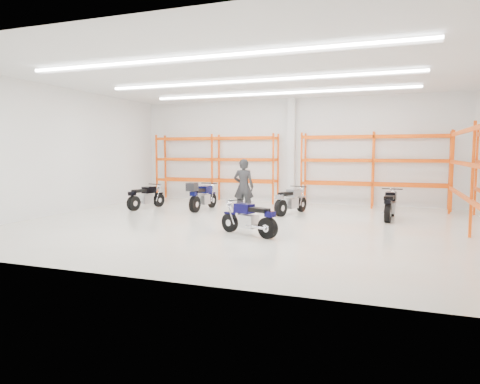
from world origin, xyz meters
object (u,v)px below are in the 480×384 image
(motorcycle_back_a, at_px, (145,198))
(motorcycle_back_c, at_px, (290,202))
(structural_column, at_px, (291,151))
(motorcycle_back_b, at_px, (201,197))
(standing_man, at_px, (244,187))
(motorcycle_main, at_px, (250,220))
(motorcycle_back_d, at_px, (390,206))

(motorcycle_back_a, height_order, motorcycle_back_c, motorcycle_back_c)
(motorcycle_back_c, bearing_deg, structural_column, 102.57)
(motorcycle_back_b, relative_size, motorcycle_back_c, 1.10)
(structural_column, bearing_deg, motorcycle_back_c, -77.43)
(motorcycle_back_c, xyz_separation_m, standing_man, (-1.53, -0.61, 0.53))
(motorcycle_back_b, height_order, motorcycle_back_c, motorcycle_back_b)
(motorcycle_back_a, xyz_separation_m, structural_column, (4.88, 3.86, 1.81))
(motorcycle_main, bearing_deg, motorcycle_back_c, 88.77)
(motorcycle_back_a, xyz_separation_m, motorcycle_back_b, (2.25, 0.34, 0.08))
(motorcycle_back_d, distance_m, standing_man, 4.93)
(motorcycle_main, bearing_deg, motorcycle_back_a, 146.54)
(motorcycle_back_b, bearing_deg, motorcycle_back_a, -171.31)
(motorcycle_back_c, distance_m, motorcycle_back_d, 3.35)
(motorcycle_main, bearing_deg, standing_man, 112.04)
(motorcycle_back_c, relative_size, structural_column, 0.43)
(motorcycle_main, relative_size, motorcycle_back_c, 0.93)
(motorcycle_main, bearing_deg, structural_column, 94.99)
(motorcycle_back_a, height_order, structural_column, structural_column)
(motorcycle_main, height_order, motorcycle_back_d, motorcycle_back_d)
(motorcycle_back_a, relative_size, standing_man, 0.97)
(motorcycle_back_d, relative_size, standing_man, 1.02)
(motorcycle_back_b, distance_m, motorcycle_back_d, 6.73)
(motorcycle_main, relative_size, structural_column, 0.40)
(motorcycle_back_b, bearing_deg, structural_column, 53.22)
(standing_man, bearing_deg, motorcycle_main, 106.58)
(motorcycle_main, relative_size, motorcycle_back_a, 0.94)
(motorcycle_back_d, xyz_separation_m, standing_man, (-4.88, -0.52, 0.53))
(motorcycle_back_a, relative_size, motorcycle_back_b, 0.90)
(structural_column, bearing_deg, motorcycle_back_a, -141.63)
(motorcycle_main, bearing_deg, motorcycle_back_d, 49.87)
(motorcycle_back_b, relative_size, motorcycle_back_d, 1.06)
(motorcycle_back_c, relative_size, standing_man, 0.98)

